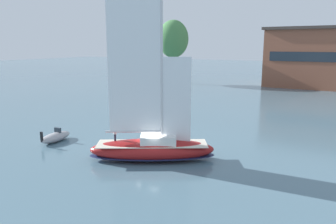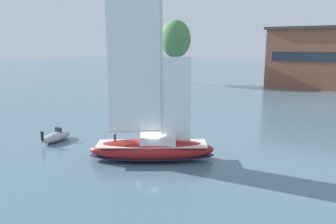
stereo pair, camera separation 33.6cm
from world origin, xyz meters
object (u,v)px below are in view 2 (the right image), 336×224
Objects in this scene: sailboat_main at (152,147)px; motor_tender at (56,137)px; tree_shore_center at (176,39)px; sailboat_moored_far_slip at (151,86)px.

sailboat_main is 3.77× the size of motor_tender.
sailboat_moored_far_slip is (0.40, -13.13, -11.82)m from tree_shore_center.
tree_shore_center is 65.53m from sailboat_main.
motor_tender is (17.01, -44.50, -0.05)m from sailboat_moored_far_slip.
sailboat_main reaches higher than motor_tender.
motor_tender is at bearing -69.08° from sailboat_moored_far_slip.
tree_shore_center is 2.10× the size of sailboat_moored_far_slip.
sailboat_moored_far_slip is (-29.92, 43.89, -0.70)m from sailboat_main.
motor_tender is at bearing -73.20° from tree_shore_center.
sailboat_main is 1.97× the size of sailboat_moored_far_slip.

